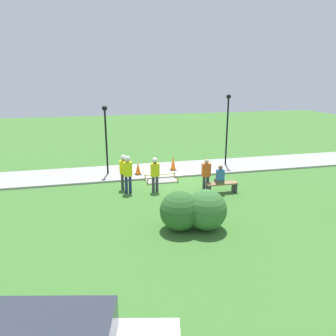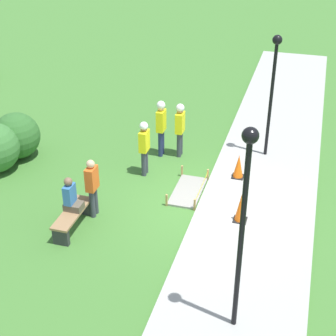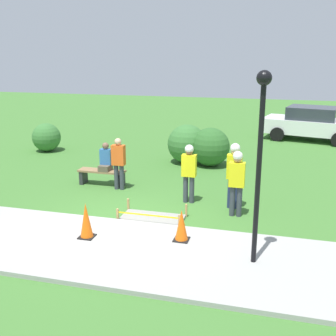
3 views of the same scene
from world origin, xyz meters
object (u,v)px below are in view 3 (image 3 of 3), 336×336
object	(u,v)px
person_seated_on_bench	(106,159)
park_bench	(102,175)
worker_supervisor	(234,170)
bystander_in_orange_shirt	(119,161)
traffic_cone_near_patch	(86,221)
traffic_cone_far_patch	(182,225)
worker_trainee	(237,178)
parked_car_white	(312,123)
lamppost_near	(260,141)
worker_assistant	(189,169)

from	to	relation	value
person_seated_on_bench	park_bench	bearing A→B (deg)	-158.48
worker_supervisor	bystander_in_orange_shirt	bearing A→B (deg)	168.75
traffic_cone_near_patch	park_bench	size ratio (longest dim) A/B	0.53
traffic_cone_far_patch	person_seated_on_bench	size ratio (longest dim) A/B	0.80
worker_supervisor	worker_trainee	size ratio (longest dim) A/B	1.04
worker_supervisor	parked_car_white	distance (m)	10.51
traffic_cone_near_patch	person_seated_on_bench	xyz separation A→B (m)	(-1.23, 4.01, 0.34)
traffic_cone_far_patch	park_bench	distance (m)	4.96
traffic_cone_near_patch	parked_car_white	bearing A→B (deg)	67.27
traffic_cone_far_patch	park_bench	xyz separation A→B (m)	(-3.46, 3.56, -0.11)
parked_car_white	bystander_in_orange_shirt	bearing A→B (deg)	-110.11
worker_trainee	park_bench	bearing A→B (deg)	160.69
traffic_cone_near_patch	worker_trainee	size ratio (longest dim) A/B	0.47
traffic_cone_far_patch	park_bench	world-z (taller)	traffic_cone_far_patch
bystander_in_orange_shirt	lamppost_near	xyz separation A→B (m)	(4.38, -3.87, 1.65)
traffic_cone_far_patch	lamppost_near	bearing A→B (deg)	-20.06
bystander_in_orange_shirt	lamppost_near	bearing A→B (deg)	-41.47
bystander_in_orange_shirt	parked_car_white	bearing A→B (deg)	56.88
worker_supervisor	worker_assistant	distance (m)	1.28
traffic_cone_far_patch	bystander_in_orange_shirt	size ratio (longest dim) A/B	0.44
park_bench	parked_car_white	distance (m)	11.50
worker_assistant	parked_car_white	size ratio (longest dim) A/B	0.35
person_seated_on_bench	worker_assistant	world-z (taller)	worker_assistant
traffic_cone_near_patch	park_bench	bearing A→B (deg)	108.96
traffic_cone_far_patch	worker_trainee	size ratio (longest dim) A/B	0.41
park_bench	worker_trainee	xyz separation A→B (m)	(4.43, -1.55, 0.69)
lamppost_near	parked_car_white	size ratio (longest dim) A/B	0.78
worker_supervisor	bystander_in_orange_shirt	xyz separation A→B (m)	(-3.61, 0.72, -0.18)
worker_trainee	worker_assistant	bearing A→B (deg)	154.01
worker_supervisor	worker_trainee	xyz separation A→B (m)	(0.13, -0.56, -0.06)
traffic_cone_near_patch	park_bench	distance (m)	4.19
traffic_cone_far_patch	lamppost_near	xyz separation A→B (m)	(1.62, -0.59, 2.11)
person_seated_on_bench	bystander_in_orange_shirt	world-z (taller)	bystander_in_orange_shirt
traffic_cone_near_patch	traffic_cone_far_patch	world-z (taller)	traffic_cone_near_patch
worker_assistant	bystander_in_orange_shirt	distance (m)	2.42
park_bench	bystander_in_orange_shirt	bearing A→B (deg)	-21.48
park_bench	worker_supervisor	bearing A→B (deg)	-12.97
worker_trainee	lamppost_near	world-z (taller)	lamppost_near
park_bench	bystander_in_orange_shirt	distance (m)	0.94
parked_car_white	person_seated_on_bench	bearing A→B (deg)	-113.40
traffic_cone_far_patch	parked_car_white	distance (m)	13.21
person_seated_on_bench	bystander_in_orange_shirt	bearing A→B (deg)	-29.68
traffic_cone_near_patch	person_seated_on_bench	world-z (taller)	person_seated_on_bench
worker_assistant	bystander_in_orange_shirt	xyz separation A→B (m)	(-2.34, 0.60, -0.08)
traffic_cone_near_patch	lamppost_near	distance (m)	4.25
park_bench	worker_assistant	size ratio (longest dim) A/B	0.90
park_bench	parked_car_white	size ratio (longest dim) A/B	0.32
park_bench	parked_car_white	world-z (taller)	parked_car_white
person_seated_on_bench	lamppost_near	xyz separation A→B (m)	(4.95, -4.20, 1.72)
worker_supervisor	lamppost_near	bearing A→B (deg)	-76.25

